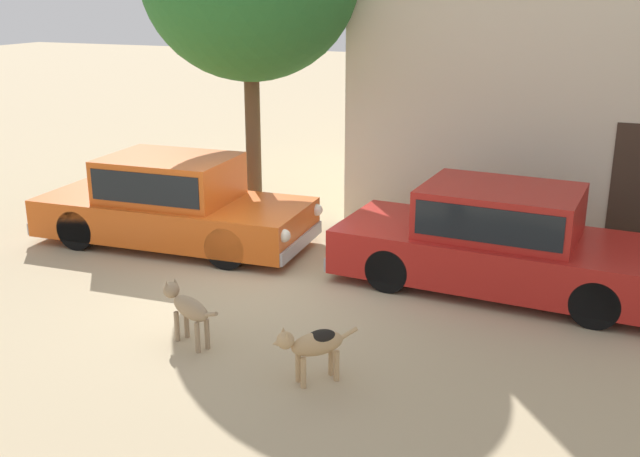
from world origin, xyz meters
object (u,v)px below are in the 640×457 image
(parked_sedan_nearest, at_px, (173,201))
(stray_dog_tan, at_px, (313,344))
(stray_dog_spotted, at_px, (187,307))
(parked_sedan_second, at_px, (501,239))

(parked_sedan_nearest, xyz_separation_m, stray_dog_tan, (3.94, -3.43, -0.27))
(parked_sedan_nearest, distance_m, stray_dog_tan, 5.24)
(parked_sedan_nearest, bearing_deg, stray_dog_spotted, -57.87)
(stray_dog_spotted, relative_size, stray_dog_tan, 1.33)
(stray_dog_spotted, bearing_deg, parked_sedan_nearest, -31.21)
(parked_sedan_nearest, relative_size, stray_dog_spotted, 4.62)
(stray_dog_spotted, bearing_deg, stray_dog_tan, -166.22)
(parked_sedan_nearest, bearing_deg, parked_sedan_second, -2.25)
(parked_sedan_nearest, height_order, stray_dog_tan, parked_sedan_nearest)
(parked_sedan_second, distance_m, stray_dog_spotted, 4.47)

